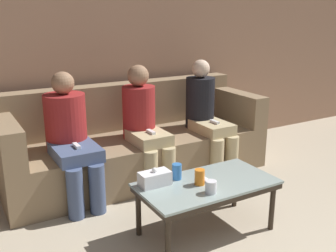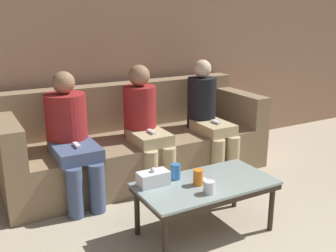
{
  "view_description": "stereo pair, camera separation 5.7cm",
  "coord_description": "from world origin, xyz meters",
  "px_view_note": "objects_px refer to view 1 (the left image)",
  "views": [
    {
      "loc": [
        -1.56,
        -0.36,
        1.58
      ],
      "look_at": [
        0.0,
        2.34,
        0.67
      ],
      "focal_mm": 42.0,
      "sensor_mm": 36.0,
      "label": 1
    },
    {
      "loc": [
        -1.51,
        -0.39,
        1.58
      ],
      "look_at": [
        0.0,
        2.34,
        0.67
      ],
      "focal_mm": 42.0,
      "sensor_mm": 36.0,
      "label": 2
    }
  ],
  "objects_px": {
    "couch": "(135,143)",
    "seated_person_mid_right": "(206,114)",
    "cup_near_left": "(211,187)",
    "seated_person_left_end": "(70,134)",
    "coffee_table": "(207,188)",
    "tissue_box": "(155,178)",
    "game_remote": "(207,181)",
    "seated_person_mid_left": "(144,122)",
    "cup_near_right": "(177,172)",
    "cup_far_center": "(200,177)"
  },
  "relations": [
    {
      "from": "cup_far_center",
      "to": "cup_near_left",
      "type": "bearing_deg",
      "value": -94.35
    },
    {
      "from": "coffee_table",
      "to": "seated_person_mid_right",
      "type": "relative_size",
      "value": 0.89
    },
    {
      "from": "cup_near_left",
      "to": "cup_far_center",
      "type": "height_order",
      "value": "cup_far_center"
    },
    {
      "from": "cup_far_center",
      "to": "tissue_box",
      "type": "relative_size",
      "value": 0.51
    },
    {
      "from": "game_remote",
      "to": "seated_person_left_end",
      "type": "height_order",
      "value": "seated_person_left_end"
    },
    {
      "from": "game_remote",
      "to": "seated_person_mid_right",
      "type": "xyz_separation_m",
      "value": [
        0.72,
        1.03,
        0.17
      ]
    },
    {
      "from": "cup_far_center",
      "to": "tissue_box",
      "type": "height_order",
      "value": "tissue_box"
    },
    {
      "from": "cup_near_right",
      "to": "game_remote",
      "type": "relative_size",
      "value": 0.77
    },
    {
      "from": "cup_near_left",
      "to": "seated_person_mid_right",
      "type": "height_order",
      "value": "seated_person_mid_right"
    },
    {
      "from": "cup_near_left",
      "to": "seated_person_left_end",
      "type": "height_order",
      "value": "seated_person_left_end"
    },
    {
      "from": "cup_far_center",
      "to": "couch",
      "type": "bearing_deg",
      "value": 85.88
    },
    {
      "from": "cup_near_left",
      "to": "seated_person_mid_left",
      "type": "bearing_deg",
      "value": 85.12
    },
    {
      "from": "tissue_box",
      "to": "seated_person_mid_left",
      "type": "height_order",
      "value": "seated_person_mid_left"
    },
    {
      "from": "tissue_box",
      "to": "game_remote",
      "type": "relative_size",
      "value": 1.47
    },
    {
      "from": "couch",
      "to": "game_remote",
      "type": "height_order",
      "value": "couch"
    },
    {
      "from": "coffee_table",
      "to": "seated_person_mid_right",
      "type": "distance_m",
      "value": 1.28
    },
    {
      "from": "couch",
      "to": "seated_person_left_end",
      "type": "relative_size",
      "value": 2.33
    },
    {
      "from": "seated_person_mid_left",
      "to": "couch",
      "type": "bearing_deg",
      "value": 90.0
    },
    {
      "from": "game_remote",
      "to": "cup_near_left",
      "type": "bearing_deg",
      "value": -117.15
    },
    {
      "from": "couch",
      "to": "tissue_box",
      "type": "bearing_deg",
      "value": -108.34
    },
    {
      "from": "couch",
      "to": "coffee_table",
      "type": "height_order",
      "value": "couch"
    },
    {
      "from": "cup_far_center",
      "to": "seated_person_mid_right",
      "type": "height_order",
      "value": "seated_person_mid_right"
    },
    {
      "from": "couch",
      "to": "cup_far_center",
      "type": "relative_size",
      "value": 22.69
    },
    {
      "from": "seated_person_mid_left",
      "to": "seated_person_mid_right",
      "type": "height_order",
      "value": "seated_person_mid_right"
    },
    {
      "from": "couch",
      "to": "seated_person_left_end",
      "type": "bearing_deg",
      "value": -162.58
    },
    {
      "from": "coffee_table",
      "to": "seated_person_mid_left",
      "type": "bearing_deg",
      "value": 88.72
    },
    {
      "from": "couch",
      "to": "coffee_table",
      "type": "relative_size",
      "value": 2.57
    },
    {
      "from": "cup_near_left",
      "to": "game_remote",
      "type": "distance_m",
      "value": 0.18
    },
    {
      "from": "seated_person_mid_left",
      "to": "seated_person_left_end",
      "type": "bearing_deg",
      "value": -179.55
    },
    {
      "from": "coffee_table",
      "to": "cup_far_center",
      "type": "relative_size",
      "value": 8.82
    },
    {
      "from": "coffee_table",
      "to": "seated_person_mid_left",
      "type": "height_order",
      "value": "seated_person_mid_left"
    },
    {
      "from": "couch",
      "to": "seated_person_mid_right",
      "type": "xyz_separation_m",
      "value": [
        0.7,
        -0.23,
        0.26
      ]
    },
    {
      "from": "cup_near_right",
      "to": "cup_far_center",
      "type": "height_order",
      "value": "cup_near_right"
    },
    {
      "from": "coffee_table",
      "to": "seated_person_mid_left",
      "type": "relative_size",
      "value": 0.9
    },
    {
      "from": "seated_person_left_end",
      "to": "seated_person_mid_left",
      "type": "distance_m",
      "value": 0.7
    },
    {
      "from": "couch",
      "to": "seated_person_left_end",
      "type": "height_order",
      "value": "seated_person_left_end"
    },
    {
      "from": "cup_near_left",
      "to": "seated_person_left_end",
      "type": "bearing_deg",
      "value": 116.5
    },
    {
      "from": "tissue_box",
      "to": "seated_person_mid_right",
      "type": "distance_m",
      "value": 1.4
    },
    {
      "from": "cup_far_center",
      "to": "game_remote",
      "type": "height_order",
      "value": "cup_far_center"
    },
    {
      "from": "couch",
      "to": "cup_near_left",
      "type": "relative_size",
      "value": 29.07
    },
    {
      "from": "couch",
      "to": "cup_near_right",
      "type": "distance_m",
      "value": 1.13
    },
    {
      "from": "couch",
      "to": "cup_near_right",
      "type": "xyz_separation_m",
      "value": [
        -0.18,
        -1.1,
        0.14
      ]
    },
    {
      "from": "couch",
      "to": "cup_near_left",
      "type": "xyz_separation_m",
      "value": [
        -0.1,
        -1.42,
        0.13
      ]
    },
    {
      "from": "cup_near_right",
      "to": "game_remote",
      "type": "height_order",
      "value": "cup_near_right"
    },
    {
      "from": "seated_person_left_end",
      "to": "cup_far_center",
      "type": "bearing_deg",
      "value": -59.82
    },
    {
      "from": "cup_near_left",
      "to": "seated_person_mid_right",
      "type": "bearing_deg",
      "value": 55.98
    },
    {
      "from": "cup_far_center",
      "to": "seated_person_left_end",
      "type": "bearing_deg",
      "value": 120.18
    },
    {
      "from": "coffee_table",
      "to": "seated_person_mid_right",
      "type": "bearing_deg",
      "value": 55.04
    },
    {
      "from": "cup_far_center",
      "to": "seated_person_mid_right",
      "type": "distance_m",
      "value": 1.31
    },
    {
      "from": "cup_near_right",
      "to": "seated_person_mid_left",
      "type": "distance_m",
      "value": 0.92
    }
  ]
}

